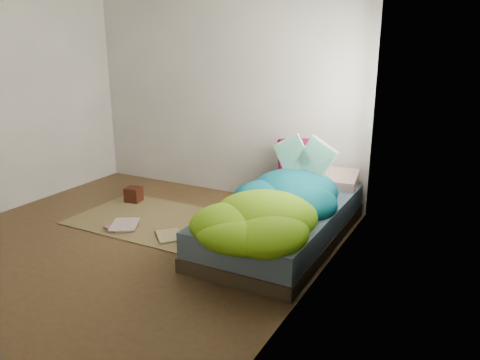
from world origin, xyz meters
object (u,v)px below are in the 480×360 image
Objects in this scene: pillow_magenta at (299,159)px; floor_book_a at (112,225)px; wooden_box at (134,194)px; bed at (282,223)px; floor_book_b at (115,223)px; open_book at (304,146)px.

pillow_magenta is 2.07m from floor_book_a.
pillow_magenta is 1.93m from wooden_box.
wooden_box is 0.77m from floor_book_a.
bed reaches higher than wooden_box.
floor_book_a is at bearing -66.16° from wooden_box.
pillow_magenta is at bearing 15.14° from floor_book_a.
wooden_box is at bearing 128.24° from floor_book_b.
pillow_magenta reaches higher than floor_book_b.
open_book is 1.80× the size of floor_book_b.
wooden_box is at bearing 84.19° from floor_book_a.
open_book reaches higher than bed.
open_book is (0.06, 0.36, 0.67)m from bed.
open_book is at bearing -1.79° from floor_book_a.
wooden_box is (-1.92, 0.17, -0.07)m from bed.
pillow_magenta reaches higher than wooden_box.
bed is 7.11× the size of floor_book_b.
wooden_box reaches higher than floor_book_b.
floor_book_a is (-1.67, -0.88, -0.81)m from open_book.
open_book is (0.25, -0.53, 0.28)m from pillow_magenta.
floor_book_a is (-1.42, -1.41, -0.53)m from pillow_magenta.
open_book is 2.12m from wooden_box.
floor_book_a is 0.05m from floor_book_b.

